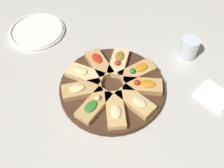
{
  "coord_description": "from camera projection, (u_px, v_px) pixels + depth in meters",
  "views": [
    {
      "loc": [
        -0.28,
        0.42,
        0.69
      ],
      "look_at": [
        0.0,
        0.0,
        0.03
      ],
      "focal_mm": 42.0,
      "sensor_mm": 36.0,
      "label": 1
    }
  ],
  "objects": [
    {
      "name": "ground_plane",
      "position": [
        112.0,
        90.0,
        0.86
      ],
      "size": [
        3.0,
        3.0,
        0.0
      ],
      "primitive_type": "plane",
      "color": "beige"
    },
    {
      "name": "serving_board",
      "position": [
        112.0,
        88.0,
        0.85
      ],
      "size": [
        0.34,
        0.34,
        0.02
      ],
      "primitive_type": "cylinder",
      "color": "#422819",
      "rests_on": "ground_plane"
    },
    {
      "name": "focaccia_slice_0",
      "position": [
        85.0,
        74.0,
        0.85
      ],
      "size": [
        0.13,
        0.07,
        0.03
      ],
      "color": "#E5C689",
      "rests_on": "serving_board"
    },
    {
      "name": "focaccia_slice_1",
      "position": [
        82.0,
        90.0,
        0.82
      ],
      "size": [
        0.12,
        0.13,
        0.03
      ],
      "color": "tan",
      "rests_on": "serving_board"
    },
    {
      "name": "focaccia_slice_2",
      "position": [
        94.0,
        105.0,
        0.78
      ],
      "size": [
        0.06,
        0.12,
        0.04
      ],
      "color": "tan",
      "rests_on": "serving_board"
    },
    {
      "name": "focaccia_slice_3",
      "position": [
        115.0,
        110.0,
        0.77
      ],
      "size": [
        0.12,
        0.13,
        0.03
      ],
      "color": "tan",
      "rests_on": "serving_board"
    },
    {
      "name": "focaccia_slice_4",
      "position": [
        135.0,
        101.0,
        0.79
      ],
      "size": [
        0.13,
        0.07,
        0.03
      ],
      "color": "tan",
      "rests_on": "serving_board"
    },
    {
      "name": "focaccia_slice_5",
      "position": [
        143.0,
        86.0,
        0.83
      ],
      "size": [
        0.13,
        0.11,
        0.04
      ],
      "color": "tan",
      "rests_on": "serving_board"
    },
    {
      "name": "focaccia_slice_6",
      "position": [
        137.0,
        72.0,
        0.86
      ],
      "size": [
        0.1,
        0.13,
        0.04
      ],
      "color": "tan",
      "rests_on": "serving_board"
    },
    {
      "name": "focaccia_slice_7",
      "position": [
        119.0,
        62.0,
        0.89
      ],
      "size": [
        0.09,
        0.13,
        0.04
      ],
      "color": "#E5C689",
      "rests_on": "serving_board"
    },
    {
      "name": "focaccia_slice_8",
      "position": [
        99.0,
        64.0,
        0.88
      ],
      "size": [
        0.13,
        0.11,
        0.03
      ],
      "color": "tan",
      "rests_on": "serving_board"
    },
    {
      "name": "plate_right",
      "position": [
        37.0,
        31.0,
        1.02
      ],
      "size": [
        0.22,
        0.22,
        0.02
      ],
      "color": "white",
      "rests_on": "ground_plane"
    },
    {
      "name": "water_glass",
      "position": [
        189.0,
        48.0,
        0.92
      ],
      "size": [
        0.06,
        0.06,
        0.08
      ],
      "primitive_type": "cylinder",
      "color": "silver",
      "rests_on": "ground_plane"
    },
    {
      "name": "napkin_stack",
      "position": [
        214.0,
        96.0,
        0.84
      ],
      "size": [
        0.12,
        0.11,
        0.01
      ],
      "primitive_type": "cube",
      "rotation": [
        0.0,
        0.0,
        -0.22
      ],
      "color": "white",
      "rests_on": "ground_plane"
    }
  ]
}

